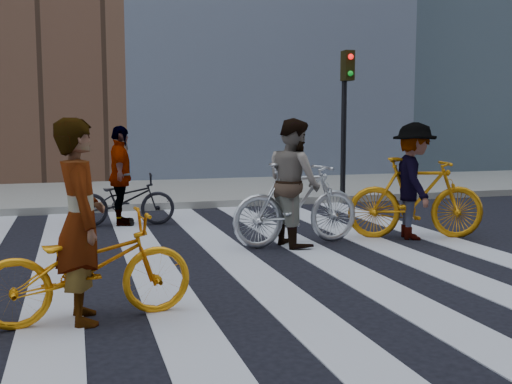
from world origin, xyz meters
name	(u,v)px	position (x,y,z in m)	size (l,w,h in m)	color
ground	(200,268)	(0.00, 0.00, 0.00)	(100.00, 100.00, 0.00)	black
sidewalk_far	(137,193)	(0.00, 7.50, 0.07)	(100.00, 5.00, 0.15)	gray
zebra_crosswalk	(200,268)	(0.00, 0.00, 0.01)	(8.25, 10.00, 0.01)	silver
traffic_signal	(346,99)	(4.40, 5.32, 2.28)	(0.22, 0.42, 3.33)	black
bike_yellow_left	(88,267)	(-1.33, -1.60, 0.48)	(0.64, 1.84, 0.96)	#FF9B0E
bike_silver_mid	(297,204)	(1.61, 0.97, 0.60)	(0.56, 1.99, 1.20)	silver
bike_yellow_right	(416,198)	(3.52, 0.93, 0.62)	(0.58, 2.05, 1.23)	orange
bike_dark_rear	(124,200)	(-0.62, 3.38, 0.44)	(0.59, 1.69, 0.89)	black
rider_left	(80,221)	(-1.38, -1.60, 0.89)	(0.65, 0.43, 1.79)	slate
rider_mid	(294,182)	(1.56, 0.97, 0.91)	(0.88, 0.69, 1.81)	slate
rider_right	(414,181)	(3.47, 0.93, 0.88)	(1.14, 0.65, 1.76)	slate
rider_rear	(121,176)	(-0.67, 3.38, 0.85)	(1.00, 0.42, 1.70)	slate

